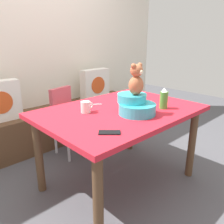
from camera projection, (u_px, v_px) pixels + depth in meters
ground_plane at (119, 182)px, 2.22m from camera, size 8.00×8.00×0.00m
back_wall at (34, 40)px, 2.86m from camera, size 4.40×0.10×2.60m
window_bench at (52, 125)px, 3.01m from camera, size 2.60×0.44×0.46m
pillow_floral_right at (95, 84)px, 3.32m from camera, size 0.44×0.15×0.44m
dining_table at (120, 119)px, 2.02m from camera, size 1.38×0.99×0.74m
highchair at (70, 112)px, 2.61m from camera, size 0.40×0.50×0.79m
infant_seat_teal at (135, 105)px, 1.85m from camera, size 0.30×0.33×0.16m
teddy_bear at (136, 80)px, 1.79m from camera, size 0.13×0.12×0.25m
ketchup_bottle at (164, 99)px, 1.99m from camera, size 0.07×0.07×0.18m
coffee_mug at (86, 107)px, 1.89m from camera, size 0.12×0.08×0.09m
dinner_plate_near at (135, 103)px, 2.14m from camera, size 0.20×0.20×0.01m
cell_phone at (110, 133)px, 1.50m from camera, size 0.15×0.15×0.01m
table_fork at (92, 104)px, 2.12m from camera, size 0.14×0.12×0.01m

